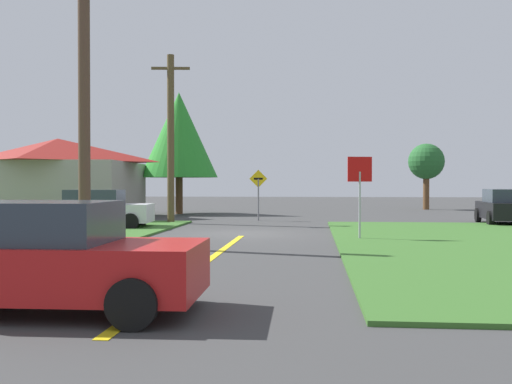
% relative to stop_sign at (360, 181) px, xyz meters
% --- Properties ---
extents(ground_plane, '(120.00, 120.00, 0.00)m').
position_rel_stop_sign_xyz_m(ground_plane, '(-4.08, 2.21, -1.97)').
color(ground_plane, '#3C3C3C').
extents(lane_stripe_center, '(0.20, 14.00, 0.01)m').
position_rel_stop_sign_xyz_m(lane_stripe_center, '(-4.08, -5.79, -1.96)').
color(lane_stripe_center, yellow).
rests_on(lane_stripe_center, ground).
extents(stop_sign, '(0.81, 0.22, 2.76)m').
position_rel_stop_sign_xyz_m(stop_sign, '(0.00, 0.00, 0.00)').
color(stop_sign, '#9EA0A8').
rests_on(stop_sign, ground).
extents(parked_car_near_building, '(4.15, 2.38, 1.62)m').
position_rel_stop_sign_xyz_m(parked_car_near_building, '(-10.38, 4.24, -1.16)').
color(parked_car_near_building, silver).
rests_on(parked_car_near_building, ground).
extents(car_on_crossroad, '(2.32, 4.22, 1.62)m').
position_rel_stop_sign_xyz_m(car_on_crossroad, '(7.26, 8.34, -1.16)').
color(car_on_crossroad, black).
rests_on(car_on_crossroad, ground).
extents(car_behind_on_main_road, '(4.43, 2.18, 1.62)m').
position_rel_stop_sign_xyz_m(car_behind_on_main_road, '(-5.44, -11.35, -1.16)').
color(car_behind_on_main_road, red).
rests_on(car_behind_on_main_road, ground).
extents(utility_pole_near, '(1.78, 0.51, 8.54)m').
position_rel_stop_sign_xyz_m(utility_pole_near, '(-8.45, -2.32, 2.39)').
color(utility_pole_near, '#51392C').
rests_on(utility_pole_near, ground).
extents(utility_pole_mid, '(1.80, 0.33, 7.92)m').
position_rel_stop_sign_xyz_m(utility_pole_mid, '(-8.19, 7.52, 2.09)').
color(utility_pole_mid, brown).
rests_on(utility_pole_mid, ground).
extents(direction_sign, '(0.90, 0.15, 2.57)m').
position_rel_stop_sign_xyz_m(direction_sign, '(-4.28, 9.94, -0.37)').
color(direction_sign, slate).
rests_on(direction_sign, ground).
extents(oak_tree_left, '(2.57, 2.57, 4.75)m').
position_rel_stop_sign_xyz_m(oak_tree_left, '(6.59, 23.64, 1.44)').
color(oak_tree_left, brown).
rests_on(oak_tree_left, ground).
extents(pine_tree_center, '(4.76, 4.76, 7.49)m').
position_rel_stop_sign_xyz_m(pine_tree_center, '(-9.74, 15.98, 2.89)').
color(pine_tree_center, brown).
rests_on(pine_tree_center, ground).
extents(barn, '(8.39, 7.75, 4.32)m').
position_rel_stop_sign_xyz_m(barn, '(-15.36, 11.20, 0.19)').
color(barn, gray).
rests_on(barn, ground).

